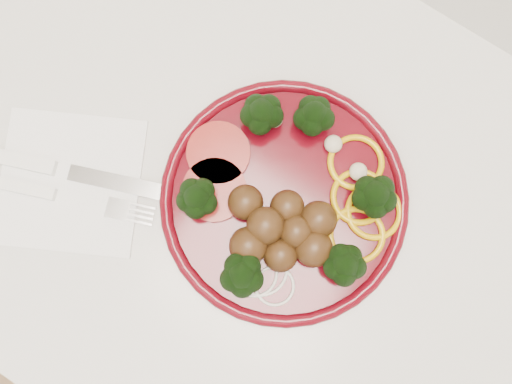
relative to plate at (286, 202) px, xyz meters
The scene contains 5 objects.
counter 0.47m from the plate, 12.71° to the right, with size 2.40×0.60×0.90m.
plate is the anchor object (origin of this frame).
napkin 0.24m from the plate, 152.90° to the right, with size 0.15×0.15×0.00m, color white.
knife 0.26m from the plate, 155.67° to the right, with size 0.21×0.09×0.01m.
fork 0.27m from the plate, 149.74° to the right, with size 0.18×0.08×0.01m.
Camera 1 is at (-0.05, 1.64, 1.52)m, focal length 40.00 mm.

